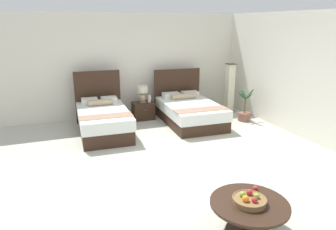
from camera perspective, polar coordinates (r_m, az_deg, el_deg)
ground_plane at (r=6.16m, az=2.03°, el=-8.06°), size 9.90×10.38×0.02m
wall_back at (r=8.90m, az=-6.32°, el=9.01°), size 9.90×0.12×2.81m
wall_side_right at (r=7.78m, az=23.06°, el=6.73°), size 0.12×5.98×2.81m
bed_near_window at (r=7.61m, az=-11.72°, el=-0.77°), size 1.23×2.07×1.36m
bed_near_corner at (r=8.23m, az=3.91°, el=0.70°), size 1.41×2.15×1.29m
nightstand at (r=8.56m, az=-4.55°, el=0.78°), size 0.57×0.41×0.48m
table_lamp at (r=8.45m, az=-4.66°, el=4.15°), size 0.28×0.28×0.44m
vase at (r=8.48m, az=-3.41°, el=2.97°), size 0.09×0.09×0.19m
coffee_table at (r=4.16m, az=14.52°, el=-16.45°), size 0.97×0.97×0.43m
fruit_bowl at (r=4.06m, az=14.61°, el=-14.72°), size 0.42×0.42×0.15m
loose_apple at (r=4.36m, az=15.65°, el=-12.75°), size 0.07×0.07×0.07m
floor_lamp_corner at (r=9.31m, az=11.18°, el=4.82°), size 0.24×0.24×1.43m
potted_palm at (r=8.67m, az=13.78°, el=0.36°), size 0.54×0.51×0.86m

